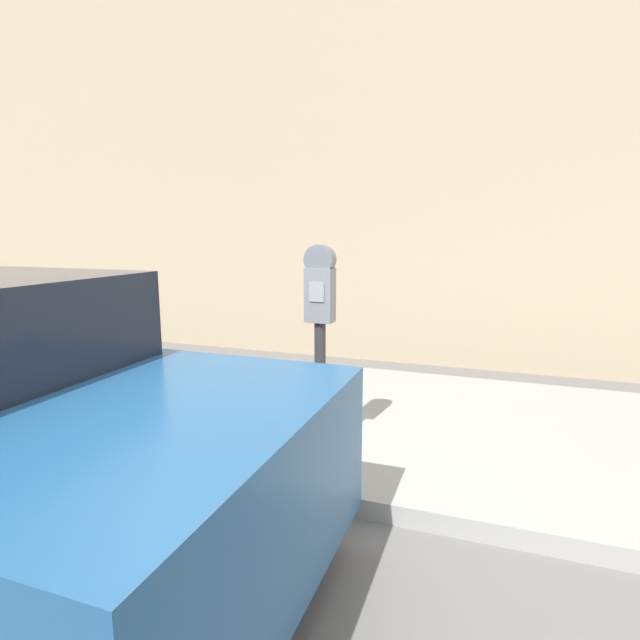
# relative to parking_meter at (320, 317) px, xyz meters

# --- Properties ---
(ground_plane) EXTENTS (60.00, 60.00, 0.00)m
(ground_plane) POSITION_rel_parking_meter_xyz_m (-0.11, -1.34, -1.09)
(ground_plane) COLOR slate
(sidewalk) EXTENTS (24.00, 2.80, 0.13)m
(sidewalk) POSITION_rel_parking_meter_xyz_m (-0.11, 0.86, -1.03)
(sidewalk) COLOR #9E9B96
(sidewalk) RESTS_ON ground_plane
(building_facade) EXTENTS (24.00, 0.30, 5.66)m
(building_facade) POSITION_rel_parking_meter_xyz_m (-0.11, 3.25, 1.74)
(building_facade) COLOR tan
(building_facade) RESTS_ON ground_plane
(parking_meter) EXTENTS (0.20, 0.13, 1.45)m
(parking_meter) POSITION_rel_parking_meter_xyz_m (0.00, 0.00, 0.00)
(parking_meter) COLOR #2D2D30
(parking_meter) RESTS_ON sidewalk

